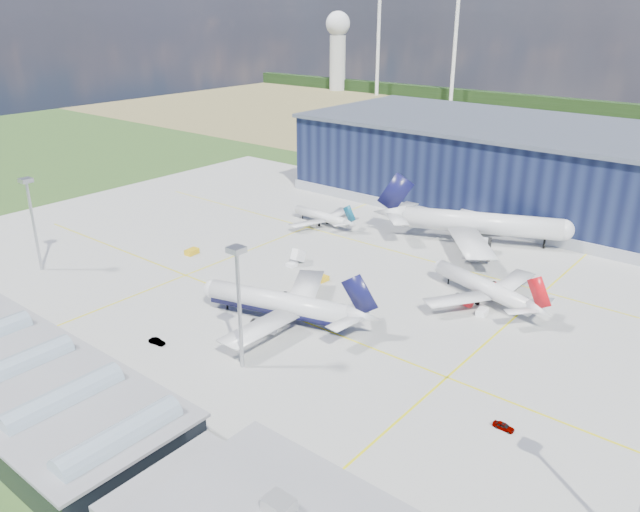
# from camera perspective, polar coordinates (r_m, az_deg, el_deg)

# --- Properties ---
(ground) EXTENTS (600.00, 600.00, 0.00)m
(ground) POSITION_cam_1_polar(r_m,az_deg,el_deg) (139.01, -1.09, -3.64)
(ground) COLOR #2D4A1B
(ground) RESTS_ON ground
(apron) EXTENTS (220.00, 160.00, 0.08)m
(apron) POSITION_cam_1_polar(r_m,az_deg,el_deg) (146.06, 1.45, -2.32)
(apron) COLOR gray
(apron) RESTS_ON ground
(farmland) EXTENTS (600.00, 220.00, 0.01)m
(farmland) POSITION_cam_1_polar(r_m,az_deg,el_deg) (331.32, 24.67, 9.49)
(farmland) COLOR olive
(farmland) RESTS_ON ground
(horizon_dressing) EXTENTS (440.20, 18.00, 70.00)m
(horizon_dressing) POSITION_cam_1_polar(r_m,az_deg,el_deg) (476.49, 4.47, 18.70)
(horizon_dressing) COLOR white
(horizon_dressing) RESTS_ON ground
(hangar) EXTENTS (145.00, 62.00, 26.10)m
(hangar) POSITION_cam_1_polar(r_m,az_deg,el_deg) (211.49, 16.48, 7.78)
(hangar) COLOR black
(hangar) RESTS_ON ground
(glass_concourse) EXTENTS (78.00, 23.00, 8.60)m
(glass_concourse) POSITION_cam_1_polar(r_m,az_deg,el_deg) (110.09, -24.94, -11.10)
(glass_concourse) COLOR black
(glass_concourse) RESTS_ON ground
(light_mast_west) EXTENTS (2.60, 2.60, 23.00)m
(light_mast_west) POSITION_cam_1_polar(r_m,az_deg,el_deg) (162.00, -24.92, 3.87)
(light_mast_west) COLOR #A8A9AF
(light_mast_west) RESTS_ON ground
(light_mast_center) EXTENTS (2.60, 2.60, 23.00)m
(light_mast_center) POSITION_cam_1_polar(r_m,az_deg,el_deg) (106.57, -7.47, -2.97)
(light_mast_center) COLOR #A8A9AF
(light_mast_center) RESTS_ON ground
(airliner_navy) EXTENTS (48.38, 47.78, 12.90)m
(airliner_navy) POSITION_cam_1_polar(r_m,az_deg,el_deg) (125.83, -3.81, -3.30)
(airliner_navy) COLOR silver
(airliner_navy) RESTS_ON ground
(airliner_red) EXTENTS (40.88, 40.42, 10.66)m
(airliner_red) POSITION_cam_1_polar(r_m,az_deg,el_deg) (139.01, 14.71, -1.99)
(airliner_red) COLOR silver
(airliner_red) RESTS_ON ground
(airliner_widebody) EXTENTS (69.91, 69.31, 17.44)m
(airliner_widebody) POSITION_cam_1_polar(r_m,az_deg,el_deg) (172.49, 14.58, 3.90)
(airliner_widebody) COLOR silver
(airliner_widebody) RESTS_ON ground
(airliner_regional) EXTENTS (26.48, 25.98, 8.08)m
(airliner_regional) POSITION_cam_1_polar(r_m,az_deg,el_deg) (182.85, 0.12, 4.08)
(airliner_regional) COLOR silver
(airliner_regional) RESTS_ON ground
(gse_tug_a) EXTENTS (2.49, 3.71, 1.47)m
(gse_tug_a) POSITION_cam_1_polar(r_m,az_deg,el_deg) (164.92, -11.63, 0.38)
(gse_tug_a) COLOR gold
(gse_tug_a) RESTS_ON ground
(gse_tug_b) EXTENTS (2.07, 2.92, 1.20)m
(gse_tug_b) POSITION_cam_1_polar(r_m,az_deg,el_deg) (145.82, 0.24, -2.11)
(gse_tug_b) COLOR gold
(gse_tug_b) RESTS_ON ground
(gse_cart_a) EXTENTS (2.29, 3.14, 1.27)m
(gse_cart_a) POSITION_cam_1_polar(r_m,az_deg,el_deg) (134.74, 14.60, -4.97)
(gse_cart_a) COLOR white
(gse_cart_a) RESTS_ON ground
(gse_van_b) EXTENTS (5.11, 5.38, 2.34)m
(gse_van_b) POSITION_cam_1_polar(r_m,az_deg,el_deg) (163.71, 13.78, 0.19)
(gse_van_b) COLOR white
(gse_van_b) RESTS_ON ground
(gse_cart_b) EXTENTS (3.70, 3.63, 1.35)m
(gse_cart_b) POSITION_cam_1_polar(r_m,az_deg,el_deg) (185.37, 11.38, 2.80)
(gse_cart_b) COLOR white
(gse_cart_b) RESTS_ON ground
(airstair) EXTENTS (2.47, 4.61, 2.80)m
(airstair) POSITION_cam_1_polar(r_m,az_deg,el_deg) (155.50, -1.99, -0.23)
(airstair) COLOR white
(airstair) RESTS_ON ground
(car_a) EXTENTS (3.33, 1.39, 1.13)m
(car_a) POSITION_cam_1_polar(r_m,az_deg,el_deg) (102.01, 16.44, -14.70)
(car_a) COLOR #99999E
(car_a) RESTS_ON ground
(car_b) EXTENTS (3.59, 1.75, 1.13)m
(car_b) POSITION_cam_1_polar(r_m,az_deg,el_deg) (123.64, -14.69, -7.58)
(car_b) COLOR #99999E
(car_b) RESTS_ON ground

